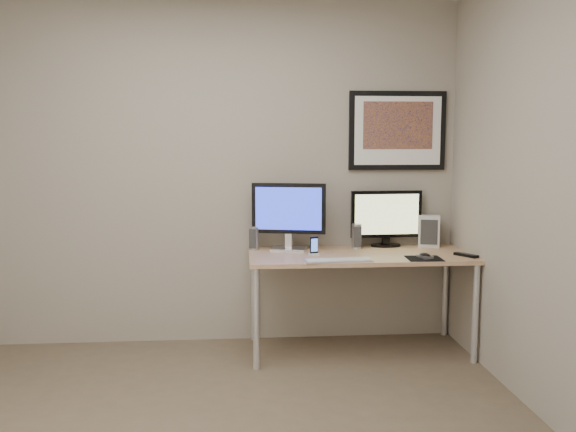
# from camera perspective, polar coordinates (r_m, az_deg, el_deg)

# --- Properties ---
(room) EXTENTS (3.60, 3.60, 3.60)m
(room) POSITION_cam_1_polar(r_m,az_deg,el_deg) (3.40, -6.93, 8.72)
(room) COLOR white
(room) RESTS_ON ground
(desk) EXTENTS (1.60, 0.70, 0.73)m
(desk) POSITION_cam_1_polar(r_m,az_deg,el_deg) (4.47, 6.67, -4.33)
(desk) COLOR #987549
(desk) RESTS_ON floor
(framed_art) EXTENTS (0.75, 0.04, 0.60)m
(framed_art) POSITION_cam_1_polar(r_m,az_deg,el_deg) (4.79, 10.20, 7.88)
(framed_art) COLOR black
(framed_art) RESTS_ON room
(monitor_large) EXTENTS (0.55, 0.23, 0.50)m
(monitor_large) POSITION_cam_1_polar(r_m,az_deg,el_deg) (4.51, 0.06, 0.25)
(monitor_large) COLOR #BBBAC0
(monitor_large) RESTS_ON desk
(monitor_tv) EXTENTS (0.55, 0.14, 0.43)m
(monitor_tv) POSITION_cam_1_polar(r_m,az_deg,el_deg) (4.75, 9.18, -0.08)
(monitor_tv) COLOR black
(monitor_tv) RESTS_ON desk
(speaker_left) EXTENTS (0.09, 0.09, 0.18)m
(speaker_left) POSITION_cam_1_polar(r_m,az_deg,el_deg) (4.58, -3.16, -2.08)
(speaker_left) COLOR #BBBAC0
(speaker_left) RESTS_ON desk
(speaker_right) EXTENTS (0.08, 0.08, 0.19)m
(speaker_right) POSITION_cam_1_polar(r_m,az_deg,el_deg) (4.65, 6.44, -1.89)
(speaker_right) COLOR #BBBAC0
(speaker_right) RESTS_ON desk
(phone_dock) EXTENTS (0.08, 0.08, 0.13)m
(phone_dock) POSITION_cam_1_polar(r_m,az_deg,el_deg) (4.35, 2.45, -2.82)
(phone_dock) COLOR black
(phone_dock) RESTS_ON desk
(keyboard) EXTENTS (0.47, 0.16, 0.02)m
(keyboard) POSITION_cam_1_polar(r_m,az_deg,el_deg) (4.15, 4.75, -4.14)
(keyboard) COLOR silver
(keyboard) RESTS_ON desk
(mousepad) EXTENTS (0.25, 0.22, 0.00)m
(mousepad) POSITION_cam_1_polar(r_m,az_deg,el_deg) (4.34, 12.63, -3.90)
(mousepad) COLOR black
(mousepad) RESTS_ON desk
(mouse) EXTENTS (0.09, 0.12, 0.04)m
(mouse) POSITION_cam_1_polar(r_m,az_deg,el_deg) (4.34, 12.69, -3.62)
(mouse) COLOR black
(mouse) RESTS_ON mousepad
(remote) EXTENTS (0.14, 0.18, 0.02)m
(remote) POSITION_cam_1_polar(r_m,az_deg,el_deg) (4.49, 16.32, -3.50)
(remote) COLOR black
(remote) RESTS_ON desk
(fan_unit) EXTENTS (0.19, 0.16, 0.24)m
(fan_unit) POSITION_cam_1_polar(r_m,az_deg,el_deg) (4.82, 13.05, -1.38)
(fan_unit) COLOR silver
(fan_unit) RESTS_ON desk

